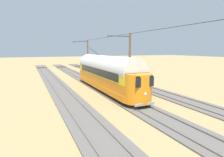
{
  "coord_description": "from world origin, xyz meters",
  "views": [
    {
      "loc": [
        8.66,
        23.05,
        5.05
      ],
      "look_at": [
        -0.33,
        3.17,
        1.64
      ],
      "focal_mm": 29.95,
      "sensor_mm": 36.0,
      "label": 1
    }
  ],
  "objects_px": {
    "catenary_pole_foreground": "(87,56)",
    "catenary_pole_mid_near": "(129,60)",
    "vintage_streetcar": "(106,72)",
    "switch_stand": "(111,71)"
  },
  "relations": [
    {
      "from": "catenary_pole_mid_near",
      "to": "vintage_streetcar",
      "type": "bearing_deg",
      "value": -12.48
    },
    {
      "from": "catenary_pole_mid_near",
      "to": "switch_stand",
      "type": "distance_m",
      "value": 15.52
    },
    {
      "from": "catenary_pole_mid_near",
      "to": "switch_stand",
      "type": "height_order",
      "value": "catenary_pole_mid_near"
    },
    {
      "from": "switch_stand",
      "to": "vintage_streetcar",
      "type": "bearing_deg",
      "value": 63.91
    },
    {
      "from": "catenary_pole_mid_near",
      "to": "switch_stand",
      "type": "bearing_deg",
      "value": -105.16
    },
    {
      "from": "catenary_pole_foreground",
      "to": "switch_stand",
      "type": "bearing_deg",
      "value": 142.32
    },
    {
      "from": "catenary_pole_foreground",
      "to": "catenary_pole_mid_near",
      "type": "relative_size",
      "value": 1.0
    },
    {
      "from": "vintage_streetcar",
      "to": "catenary_pole_foreground",
      "type": "xyz_separation_m",
      "value": [
        -2.9,
        -17.13,
        1.43
      ]
    },
    {
      "from": "catenary_pole_foreground",
      "to": "catenary_pole_mid_near",
      "type": "height_order",
      "value": "same"
    },
    {
      "from": "catenary_pole_mid_near",
      "to": "catenary_pole_foreground",
      "type": "bearing_deg",
      "value": -90.0
    }
  ]
}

